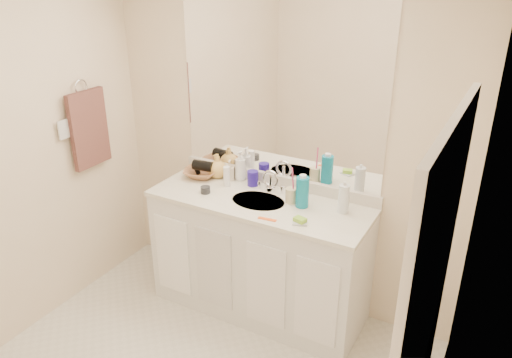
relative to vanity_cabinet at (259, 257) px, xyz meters
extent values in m
cube|color=beige|center=(0.00, 0.28, 0.77)|extent=(2.60, 0.02, 2.40)
cube|color=beige|center=(1.30, -1.02, 0.77)|extent=(0.02, 2.60, 2.40)
cube|color=white|center=(0.00, 0.00, 0.00)|extent=(1.50, 0.55, 0.85)
cube|color=silver|center=(0.00, 0.00, 0.44)|extent=(1.52, 0.57, 0.03)
cube|color=silver|center=(0.00, 0.26, 0.50)|extent=(1.52, 0.03, 0.08)
cylinder|color=#BCB7A4|center=(0.00, -0.02, 0.44)|extent=(0.37, 0.37, 0.02)
cylinder|color=silver|center=(0.00, 0.16, 0.51)|extent=(0.02, 0.02, 0.11)
cube|color=white|center=(0.00, 0.27, 1.14)|extent=(1.48, 0.01, 1.20)
cylinder|color=#261698|center=(-0.15, 0.18, 0.51)|extent=(0.10, 0.10, 0.11)
cylinder|color=#CABE8E|center=(0.20, 0.06, 0.51)|extent=(0.08, 0.08, 0.10)
cylinder|color=#E93D77|center=(0.21, 0.06, 0.60)|extent=(0.02, 0.04, 0.21)
cylinder|color=#0D7DA0|center=(0.29, 0.05, 0.56)|extent=(0.11, 0.11, 0.20)
cylinder|color=white|center=(0.55, 0.10, 0.55)|extent=(0.08, 0.08, 0.19)
cube|color=silver|center=(0.37, -0.17, 0.46)|extent=(0.11, 0.10, 0.01)
cube|color=#8BC730|center=(0.37, -0.17, 0.48)|extent=(0.08, 0.07, 0.03)
cube|color=#FF5C1A|center=(0.18, -0.22, 0.46)|extent=(0.12, 0.04, 0.00)
cylinder|color=#242529|center=(-0.38, -0.09, 0.48)|extent=(0.09, 0.09, 0.05)
cylinder|color=white|center=(-0.31, 0.08, 0.53)|extent=(0.06, 0.06, 0.15)
imported|color=white|center=(-0.28, 0.22, 0.56)|extent=(0.09, 0.09, 0.22)
imported|color=beige|center=(-0.35, 0.19, 0.53)|extent=(0.09, 0.09, 0.15)
imported|color=#E2B257|center=(-0.45, 0.18, 0.54)|extent=(0.17, 0.17, 0.18)
imported|color=#945E3B|center=(-0.56, 0.13, 0.49)|extent=(0.31, 0.31, 0.06)
cylinder|color=black|center=(-0.54, 0.13, 0.54)|extent=(0.16, 0.09, 0.08)
torus|color=silver|center=(-1.27, -0.25, 1.12)|extent=(0.01, 0.11, 0.11)
cube|color=#3F2421|center=(-1.25, -0.25, 0.82)|extent=(0.04, 0.32, 0.55)
cube|color=silver|center=(-1.27, -0.45, 0.88)|extent=(0.01, 0.08, 0.13)
camera|label=1|loc=(1.43, -2.64, 1.94)|focal=35.00mm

